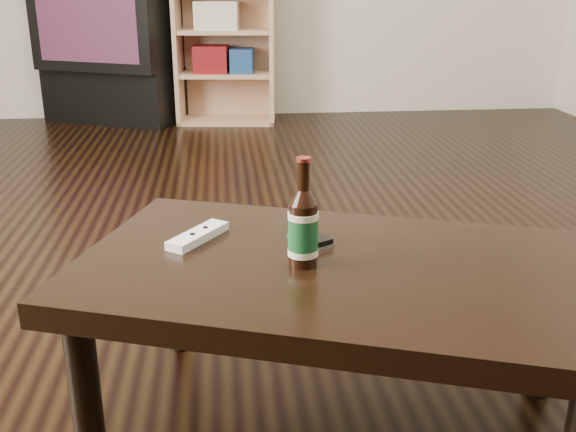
{
  "coord_description": "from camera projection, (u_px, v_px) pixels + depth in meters",
  "views": [
    {
      "loc": [
        0.03,
        -1.75,
        0.95
      ],
      "look_at": [
        0.16,
        -0.52,
        0.5
      ],
      "focal_mm": 42.0,
      "sensor_mm": 36.0,
      "label": 1
    }
  ],
  "objects": [
    {
      "name": "tv_stand",
      "position": [
        117.0,
        94.0,
        4.55
      ],
      "size": [
        0.98,
        0.77,
        0.35
      ],
      "primitive_type": "cube",
      "rotation": [
        0.0,
        0.0,
        -0.43
      ],
      "color": "black",
      "rests_on": "floor"
    },
    {
      "name": "bookshelf",
      "position": [
        224.0,
        27.0,
        4.34
      ],
      "size": [
        0.67,
        0.36,
        1.18
      ],
      "rotation": [
        0.0,
        0.0,
        -0.11
      ],
      "color": "tan",
      "rests_on": "floor"
    },
    {
      "name": "tv",
      "position": [
        110.0,
        17.0,
        4.38
      ],
      "size": [
        1.01,
        0.85,
        0.65
      ],
      "rotation": [
        0.0,
        0.0,
        -0.43
      ],
      "color": "black",
      "rests_on": "tv_stand"
    },
    {
      "name": "phone",
      "position": [
        310.0,
        238.0,
        1.47
      ],
      "size": [
        0.1,
        0.12,
        0.02
      ],
      "rotation": [
        0.0,
        0.0,
        0.5
      ],
      "color": "#AAAAAC",
      "rests_on": "coffee_table"
    },
    {
      "name": "coffee_table",
      "position": [
        336.0,
        286.0,
        1.38
      ],
      "size": [
        1.19,
        0.92,
        0.39
      ],
      "rotation": [
        0.0,
        0.0,
        -0.33
      ],
      "color": "black",
      "rests_on": "floor"
    },
    {
      "name": "remote",
      "position": [
        198.0,
        236.0,
        1.48
      ],
      "size": [
        0.14,
        0.17,
        0.02
      ],
      "rotation": [
        0.0,
        0.0,
        -0.62
      ],
      "color": "white",
      "rests_on": "coffee_table"
    },
    {
      "name": "beer_bottle",
      "position": [
        303.0,
        228.0,
        1.33
      ],
      "size": [
        0.06,
        0.06,
        0.22
      ],
      "rotation": [
        0.0,
        0.0,
        -0.01
      ],
      "color": "black",
      "rests_on": "coffee_table"
    },
    {
      "name": "floor",
      "position": [
        217.0,
        320.0,
        1.96
      ],
      "size": [
        5.0,
        6.0,
        0.01
      ],
      "primitive_type": "cube",
      "color": "black",
      "rests_on": "ground"
    }
  ]
}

